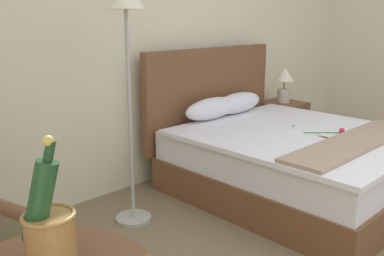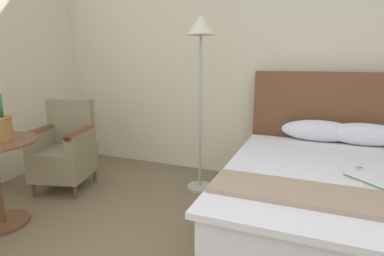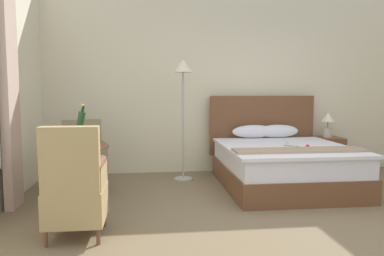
% 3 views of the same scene
% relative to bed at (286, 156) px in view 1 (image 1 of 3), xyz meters
% --- Properties ---
extents(wall_headboard_side, '(6.28, 0.12, 3.06)m').
position_rel_bed_xyz_m(wall_headboard_side, '(-0.43, 1.15, 1.19)').
color(wall_headboard_side, beige).
rests_on(wall_headboard_side, ground).
extents(bed, '(1.74, 2.05, 1.26)m').
position_rel_bed_xyz_m(bed, '(0.00, 0.00, 0.00)').
color(bed, brown).
rests_on(bed, ground).
extents(nightstand, '(0.46, 0.47, 0.59)m').
position_rel_bed_xyz_m(nightstand, '(1.05, 0.76, -0.05)').
color(nightstand, brown).
rests_on(nightstand, ground).
extents(bedside_lamp, '(0.22, 0.22, 0.41)m').
position_rel_bed_xyz_m(bedside_lamp, '(1.05, 0.76, 0.50)').
color(bedside_lamp, '#C0B4A4').
rests_on(bedside_lamp, nightstand).
extents(floor_lamp_brass, '(0.28, 0.28, 1.81)m').
position_rel_bed_xyz_m(floor_lamp_brass, '(-1.35, 0.50, 1.10)').
color(floor_lamp_brass, '#B0AFA7').
rests_on(floor_lamp_brass, ground).
extents(champagne_bucket, '(0.18, 0.18, 0.46)m').
position_rel_bed_xyz_m(champagne_bucket, '(-2.61, -0.76, 0.53)').
color(champagne_bucket, olive).
rests_on(champagne_bucket, side_table_round).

